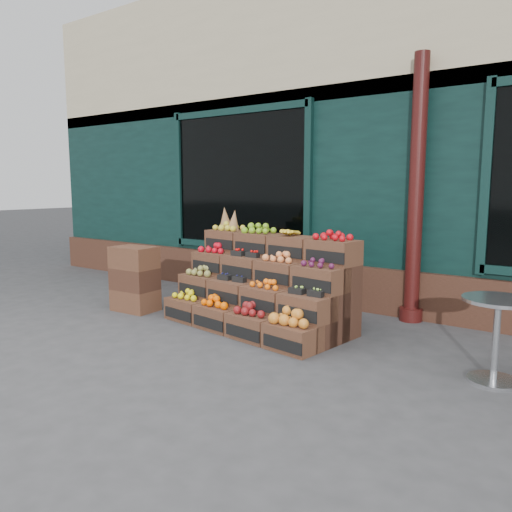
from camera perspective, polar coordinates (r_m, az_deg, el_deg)
The scene contains 6 objects.
ground at distance 5.35m, azimuth -2.71°, elevation -10.10°, with size 60.00×60.00×0.00m, color #39393B.
shop_facade at distance 9.64m, azimuth 16.98°, elevation 12.10°, with size 12.00×6.24×4.80m.
crate_display at distance 5.96m, azimuth 0.70°, elevation -3.92°, with size 2.34×1.36×1.39m.
spare_crates at distance 6.85m, azimuth -13.69°, elevation -2.55°, with size 0.60×0.43×0.86m.
bistro_table at distance 4.71m, azimuth 25.80°, elevation -7.64°, with size 0.58×0.58×0.74m.
shopkeeper at distance 8.24m, azimuth 3.53°, elevation 2.82°, with size 0.66×0.44×1.82m, color #1B602D.
Camera 1 is at (3.18, -3.96, 1.67)m, focal length 35.00 mm.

